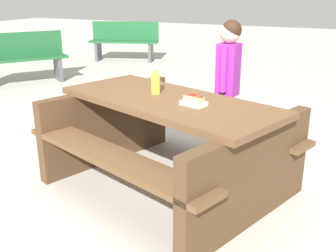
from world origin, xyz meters
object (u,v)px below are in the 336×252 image
(soda_bottle, at_px, (156,81))
(park_bench_near, at_px, (125,40))
(picnic_table, at_px, (168,136))
(child_in_coat, at_px, (228,70))
(hotdog_tray, at_px, (194,101))
(park_bench_mid, at_px, (21,57))

(soda_bottle, distance_m, park_bench_near, 6.05)
(picnic_table, distance_m, child_in_coat, 1.01)
(hotdog_tray, bearing_deg, park_bench_mid, 148.89)
(picnic_table, height_order, soda_bottle, soda_bottle)
(soda_bottle, bearing_deg, park_bench_mid, 148.29)
(soda_bottle, distance_m, hotdog_tray, 0.45)
(picnic_table, xyz_separation_m, soda_bottle, (-0.15, 0.10, 0.41))
(picnic_table, bearing_deg, park_bench_mid, 148.29)
(picnic_table, distance_m, soda_bottle, 0.44)
(park_bench_near, bearing_deg, park_bench_mid, -98.27)
(child_in_coat, height_order, park_bench_mid, child_in_coat)
(park_bench_mid, bearing_deg, park_bench_near, 81.73)
(soda_bottle, relative_size, hotdog_tray, 1.08)
(soda_bottle, height_order, child_in_coat, child_in_coat)
(park_bench_near, bearing_deg, picnic_table, -55.96)
(soda_bottle, bearing_deg, picnic_table, -31.93)
(child_in_coat, bearing_deg, park_bench_mid, 160.08)
(hotdog_tray, distance_m, park_bench_mid, 4.82)
(hotdog_tray, xyz_separation_m, park_bench_near, (-3.72, 5.23, -0.33))
(park_bench_near, bearing_deg, hotdog_tray, -54.59)
(hotdog_tray, distance_m, child_in_coat, 1.01)
(soda_bottle, bearing_deg, park_bench_near, 123.33)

